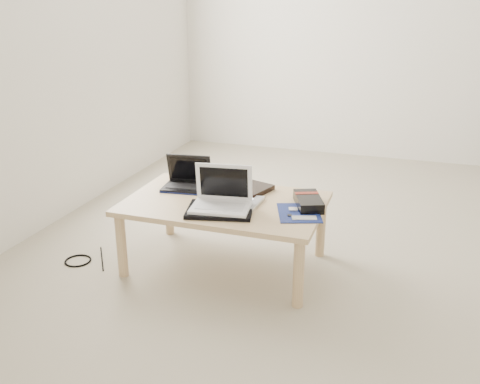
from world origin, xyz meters
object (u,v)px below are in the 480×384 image
(coffee_table, at_px, (225,209))
(gpu_box, at_px, (308,201))
(white_laptop, at_px, (222,199))
(netbook, at_px, (187,181))

(coffee_table, xyz_separation_m, gpu_box, (0.46, 0.08, 0.08))
(gpu_box, bearing_deg, coffee_table, -170.69)
(white_laptop, height_order, gpu_box, white_laptop)
(coffee_table, xyz_separation_m, netbook, (-0.29, 0.14, 0.09))
(coffee_table, relative_size, white_laptop, 3.27)
(netbook, distance_m, white_laptop, 0.42)
(netbook, distance_m, gpu_box, 0.75)
(netbook, relative_size, white_laptop, 0.87)
(coffee_table, height_order, gpu_box, gpu_box)
(gpu_box, bearing_deg, netbook, 175.11)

